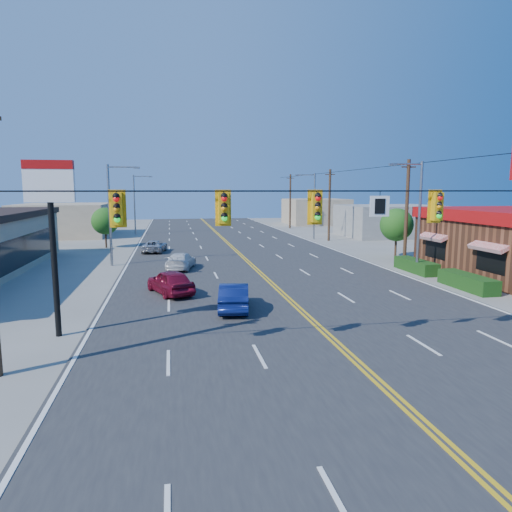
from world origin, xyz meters
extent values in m
plane|color=gray|center=(0.00, 0.00, 0.00)|extent=(160.00, 160.00, 0.00)
cube|color=#2D2D30|center=(0.00, 20.00, 0.03)|extent=(20.00, 120.00, 0.06)
cylinder|color=black|center=(0.00, 0.00, 6.00)|extent=(24.00, 0.05, 0.05)
cube|color=white|center=(1.20, 0.00, 5.45)|extent=(0.75, 0.04, 0.75)
cube|color=#D89E0C|center=(-8.00, 0.00, 5.42)|extent=(0.55, 0.34, 1.25)
cube|color=#D89E0C|center=(-4.50, 0.00, 5.42)|extent=(0.55, 0.34, 1.25)
cube|color=#D89E0C|center=(-1.20, 0.00, 5.42)|extent=(0.55, 0.34, 1.25)
cube|color=#D89E0C|center=(3.50, 0.00, 5.42)|extent=(0.55, 0.34, 1.25)
cube|color=#194214|center=(11.50, 12.00, 0.45)|extent=(1.20, 9.00, 0.90)
cylinder|color=black|center=(-11.00, 4.00, 3.00)|extent=(0.24, 0.24, 6.00)
cube|color=white|center=(-11.00, 4.00, 6.20)|extent=(1.90, 0.30, 1.30)
cylinder|color=gray|center=(11.00, 14.00, 4.00)|extent=(0.20, 0.20, 8.00)
cylinder|color=gray|center=(9.90, 14.00, 7.80)|extent=(2.20, 0.12, 0.12)
cube|color=gray|center=(8.80, 14.00, 7.75)|extent=(0.50, 0.25, 0.15)
cylinder|color=gray|center=(11.00, 38.00, 4.00)|extent=(0.20, 0.20, 8.00)
cylinder|color=gray|center=(9.90, 38.00, 7.80)|extent=(2.20, 0.12, 0.12)
cube|color=gray|center=(8.80, 38.00, 7.75)|extent=(0.50, 0.25, 0.15)
cylinder|color=gray|center=(-11.00, 22.00, 4.00)|extent=(0.20, 0.20, 8.00)
cylinder|color=gray|center=(-9.90, 22.00, 7.80)|extent=(2.20, 0.12, 0.12)
cube|color=gray|center=(-8.80, 22.00, 7.75)|extent=(0.50, 0.25, 0.15)
cylinder|color=gray|center=(-11.00, 48.00, 4.00)|extent=(0.20, 0.20, 8.00)
cylinder|color=gray|center=(-9.90, 48.00, 7.80)|extent=(2.20, 0.12, 0.12)
cube|color=gray|center=(-8.80, 48.00, 7.75)|extent=(0.50, 0.25, 0.15)
cylinder|color=#47301E|center=(12.20, 18.00, 4.20)|extent=(0.28, 0.28, 8.40)
cylinder|color=#47301E|center=(12.20, 36.00, 4.20)|extent=(0.28, 0.28, 8.40)
cylinder|color=#47301E|center=(12.20, 54.00, 4.20)|extent=(0.28, 0.28, 8.40)
cylinder|color=#47301E|center=(13.50, 22.00, 1.05)|extent=(0.20, 0.20, 2.10)
sphere|color=#235B19|center=(13.50, 22.00, 2.94)|extent=(2.94, 2.94, 2.94)
cylinder|color=#47301E|center=(-13.00, 34.00, 1.00)|extent=(0.20, 0.20, 2.00)
sphere|color=#235B19|center=(-13.00, 34.00, 2.80)|extent=(2.80, 2.80, 2.80)
cube|color=gray|center=(22.00, 40.00, 2.00)|extent=(12.00, 10.00, 4.00)
cube|color=tan|center=(-20.00, 48.00, 2.10)|extent=(11.00, 12.00, 4.20)
cube|color=tan|center=(19.00, 62.00, 2.20)|extent=(10.00, 10.00, 4.40)
imported|color=maroon|center=(-6.40, 10.80, 0.71)|extent=(3.07, 4.49, 1.42)
imported|color=navy|center=(-3.26, 6.65, 0.68)|extent=(2.05, 4.29, 1.36)
imported|color=silver|center=(-5.61, 19.16, 0.62)|extent=(2.66, 4.56, 1.24)
imported|color=#B0AFB4|center=(-7.88, 29.18, 0.58)|extent=(2.50, 4.38, 1.15)
camera|label=1|loc=(-6.29, -15.54, 6.05)|focal=32.00mm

